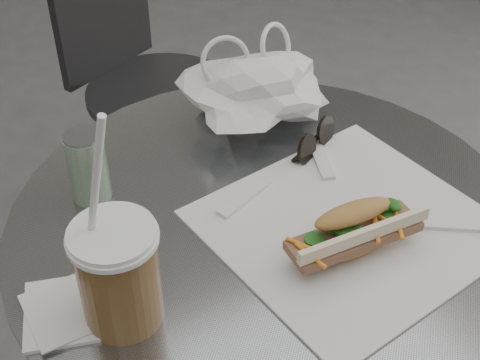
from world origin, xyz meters
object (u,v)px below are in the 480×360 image
banh_mi (353,231)px  chair_far (153,127)px  iced_coffee (118,273)px  sunglasses (315,141)px  drink_can (87,166)px  cafe_table (265,334)px

banh_mi → chair_far: bearing=87.8°
chair_far → banh_mi: banh_mi is taller
banh_mi → iced_coffee: 0.31m
iced_coffee → sunglasses: iced_coffee is taller
chair_far → iced_coffee: (-0.41, -0.91, 0.48)m
banh_mi → drink_can: size_ratio=2.12×
sunglasses → drink_can: bearing=142.2°
chair_far → drink_can: (-0.36, -0.67, 0.46)m
chair_far → iced_coffee: 1.10m
banh_mi → drink_can: 0.39m
cafe_table → sunglasses: (0.15, 0.10, 0.29)m
iced_coffee → sunglasses: bearing=22.1°
banh_mi → iced_coffee: bearing=173.8°
chair_far → drink_can: bearing=38.7°
chair_far → drink_can: drink_can is taller
sunglasses → drink_can: drink_can is taller
cafe_table → drink_can: drink_can is taller
iced_coffee → chair_far: bearing=65.8°
cafe_table → sunglasses: bearing=33.4°
banh_mi → sunglasses: bearing=71.0°
drink_can → sunglasses: bearing=-11.9°
cafe_table → iced_coffee: iced_coffee is taller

